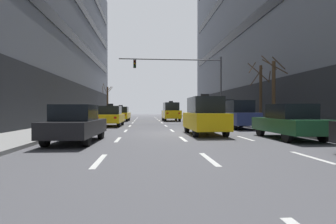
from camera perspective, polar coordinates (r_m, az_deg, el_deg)
ground_plane at (r=15.37m, az=1.63°, el=-4.61°), size 120.00×120.00×0.00m
sidewalk_left at (r=16.36m, az=-26.27°, el=-4.10°), size 3.36×80.00×0.14m
sidewalk_right at (r=17.96m, az=26.84°, el=-3.70°), size 3.36×80.00×0.14m
lane_stripe_l1_s2 at (r=7.43m, az=-14.64°, el=-10.16°), size 0.16×2.00×0.01m
lane_stripe_l1_s3 at (r=12.34m, az=-10.76°, el=-5.87°), size 0.16×2.00×0.01m
lane_stripe_l1_s4 at (r=17.30m, az=-9.12°, el=-4.02°), size 0.16×2.00×0.01m
lane_stripe_l1_s5 at (r=22.28m, az=-8.21°, el=-3.00°), size 0.16×2.00×0.01m
lane_stripe_l1_s6 at (r=27.26m, az=-7.63°, el=-2.35°), size 0.16×2.00×0.01m
lane_stripe_l1_s7 at (r=32.25m, az=-7.24°, el=-1.90°), size 0.16×2.00×0.01m
lane_stripe_l1_s8 at (r=37.25m, az=-6.95°, el=-1.57°), size 0.16×2.00×0.01m
lane_stripe_l1_s9 at (r=42.24m, az=-6.73°, el=-1.32°), size 0.16×2.00×0.01m
lane_stripe_l1_s10 at (r=47.24m, az=-6.55°, el=-1.12°), size 0.16×2.00×0.01m
lane_stripe_l2_s2 at (r=7.55m, az=8.85°, el=-9.98°), size 0.16×2.00×0.01m
lane_stripe_l2_s3 at (r=12.41m, az=3.26°, el=-5.83°), size 0.16×2.00×0.01m
lane_stripe_l2_s4 at (r=17.35m, az=0.86°, el=-4.00°), size 0.16×2.00×0.01m
lane_stripe_l2_s5 at (r=22.31m, az=-0.47°, el=-2.98°), size 0.16×2.00×0.01m
lane_stripe_l2_s6 at (r=27.29m, az=-1.31°, el=-2.34°), size 0.16×2.00×0.01m
lane_stripe_l2_s7 at (r=32.28m, az=-1.90°, el=-1.89°), size 0.16×2.00×0.01m
lane_stripe_l2_s8 at (r=37.27m, az=-2.32°, el=-1.56°), size 0.16×2.00×0.01m
lane_stripe_l2_s9 at (r=42.26m, az=-2.65°, el=-1.31°), size 0.16×2.00×0.01m
lane_stripe_l2_s10 at (r=47.25m, az=-2.91°, el=-1.11°), size 0.16×2.00×0.01m
lane_stripe_l3_s2 at (r=8.76m, az=28.53°, el=-8.57°), size 0.16×2.00×0.01m
lane_stripe_l3_s3 at (r=13.18m, az=16.35°, el=-5.47°), size 0.16×2.00×0.01m
lane_stripe_l3_s4 at (r=17.91m, az=10.48°, el=-3.87°), size 0.16×2.00×0.01m
lane_stripe_l3_s5 at (r=22.75m, az=7.10°, el=-2.92°), size 0.16×2.00×0.01m
lane_stripe_l3_s6 at (r=27.65m, az=4.91°, el=-2.30°), size 0.16×2.00×0.01m
lane_stripe_l3_s7 at (r=32.58m, az=3.39°, el=-1.87°), size 0.16×2.00×0.01m
lane_stripe_l3_s8 at (r=37.53m, az=2.26°, el=-1.55°), size 0.16×2.00×0.01m
lane_stripe_l3_s9 at (r=42.49m, az=1.40°, el=-1.30°), size 0.16×2.00×0.01m
lane_stripe_l3_s10 at (r=47.46m, az=0.72°, el=-1.11°), size 0.16×2.00×0.01m
taxi_driving_0 at (r=22.21m, az=-12.28°, el=-0.89°), size 1.96×4.50×1.85m
taxi_driving_1 at (r=14.63m, az=7.93°, el=-0.85°), size 1.80×4.26×2.23m
car_driving_2 at (r=11.66m, az=-19.27°, el=-2.45°), size 1.91×4.27×1.58m
taxi_driving_3 at (r=31.61m, az=-10.13°, el=-0.43°), size 2.03×4.59×1.89m
taxi_driving_4 at (r=31.64m, az=0.64°, el=0.04°), size 2.01×4.59×2.39m
car_parked_1 at (r=13.59m, az=24.69°, el=-1.93°), size 1.88×4.38×1.63m
car_parked_2 at (r=19.79m, az=14.86°, el=-0.55°), size 1.85×4.22×2.02m
car_parked_3 at (r=24.12m, az=11.17°, el=-0.10°), size 2.03×4.64×2.23m
traffic_signal_0 at (r=28.47m, az=4.85°, el=7.97°), size 10.93×0.35×6.90m
street_tree_0 at (r=40.84m, az=-12.94°, el=2.30°), size 1.65×1.64×5.19m
street_tree_1 at (r=22.13m, az=19.31°, el=3.99°), size 2.01×2.13×5.14m
street_tree_3 at (r=20.20m, az=21.83°, el=4.07°), size 1.72×1.34×5.10m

